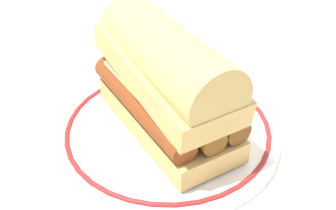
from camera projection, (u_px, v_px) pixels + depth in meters
ground_plane at (153, 135)px, 0.53m from camera, size 1.50×1.50×0.00m
plate at (168, 131)px, 0.52m from camera, size 0.25×0.25×0.01m
sausage_sandwich at (168, 80)px, 0.48m from camera, size 0.20×0.14×0.12m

